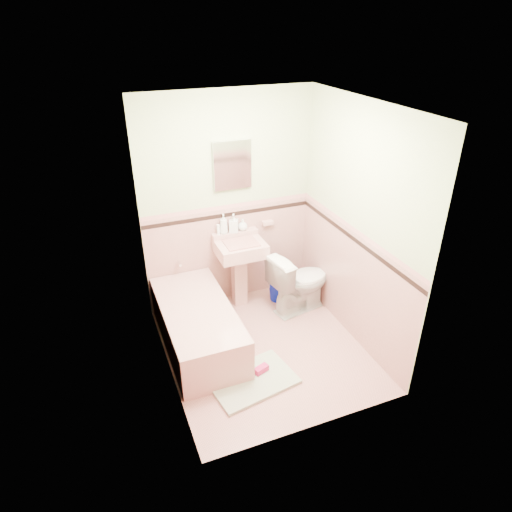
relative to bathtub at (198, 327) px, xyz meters
name	(u,v)px	position (x,y,z in m)	size (l,w,h in m)	color
floor	(265,349)	(0.63, -0.33, -0.23)	(2.20, 2.20, 0.00)	tan
ceiling	(268,106)	(0.63, -0.33, 2.27)	(2.20, 2.20, 0.00)	white
wall_back	(228,204)	(0.63, 0.77, 1.02)	(2.50, 2.50, 0.00)	beige
wall_front	(324,307)	(0.63, -1.43, 1.02)	(2.50, 2.50, 0.00)	beige
wall_left	(159,264)	(-0.37, -0.33, 1.02)	(2.50, 2.50, 0.00)	beige
wall_right	(357,228)	(1.63, -0.33, 1.02)	(2.50, 2.50, 0.00)	beige
wainscot_back	(230,254)	(0.63, 0.76, 0.38)	(2.00, 2.00, 0.00)	tan
wainscot_front	(317,373)	(0.63, -1.42, 0.38)	(2.00, 2.00, 0.00)	tan
wainscot_left	(168,324)	(-0.36, -0.33, 0.38)	(2.20, 2.20, 0.00)	tan
wainscot_right	(350,283)	(1.62, -0.33, 0.38)	(2.20, 2.20, 0.00)	tan
accent_back	(229,215)	(0.63, 0.75, 0.90)	(2.00, 2.00, 0.00)	black
accent_front	(321,320)	(0.63, -1.41, 0.90)	(2.00, 2.00, 0.00)	black
accent_left	(163,276)	(-0.35, -0.33, 0.89)	(2.20, 2.20, 0.00)	black
accent_right	(354,240)	(1.61, -0.33, 0.89)	(2.20, 2.20, 0.00)	black
cap_back	(229,207)	(0.63, 0.75, 0.99)	(2.00, 2.00, 0.00)	tan
cap_front	(322,309)	(0.63, -1.41, 0.99)	(2.00, 2.00, 0.00)	tan
cap_left	(162,266)	(-0.35, -0.33, 1.00)	(2.20, 2.20, 0.00)	tan
cap_right	(355,231)	(1.61, -0.33, 1.00)	(2.20, 2.20, 0.00)	tan
bathtub	(198,327)	(0.00, 0.00, 0.00)	(0.70, 1.50, 0.45)	tan
tub_faucet	(179,263)	(0.00, 0.72, 0.41)	(0.04, 0.04, 0.12)	silver
sink	(241,275)	(0.68, 0.53, 0.20)	(0.55, 0.48, 0.86)	tan
sink_faucet	(236,230)	(0.68, 0.67, 0.72)	(0.02, 0.02, 0.10)	silver
medicine_cabinet	(232,165)	(0.68, 0.74, 1.47)	(0.43, 0.04, 0.54)	white
soap_dish	(267,223)	(1.10, 0.73, 0.72)	(0.13, 0.08, 0.04)	tan
soap_bottle_left	(224,224)	(0.55, 0.71, 0.81)	(0.09, 0.09, 0.24)	#B2B2B2
soap_bottle_mid	(234,223)	(0.67, 0.71, 0.80)	(0.10, 0.10, 0.22)	#B2B2B2
soap_bottle_right	(243,225)	(0.78, 0.71, 0.76)	(0.11, 0.11, 0.14)	#B2B2B2
tube	(218,229)	(0.48, 0.71, 0.75)	(0.04, 0.04, 0.12)	white
toilet	(300,282)	(1.30, 0.21, 0.15)	(0.42, 0.74, 0.75)	white
bucket	(278,291)	(1.15, 0.48, -0.11)	(0.24, 0.24, 0.24)	#05139D
bath_mat	(252,380)	(0.33, -0.74, -0.21)	(0.81, 0.54, 0.03)	#9BA78B
shoe	(261,369)	(0.45, -0.67, -0.16)	(0.15, 0.07, 0.06)	#BF1E59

